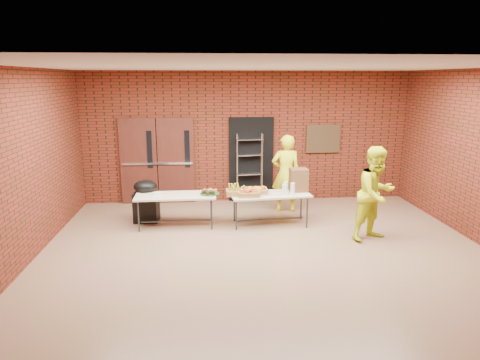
# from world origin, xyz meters

# --- Properties ---
(room) EXTENTS (8.08, 7.08, 3.28)m
(room) POSITION_xyz_m (0.00, 0.00, 1.60)
(room) COLOR #896A4A
(room) RESTS_ON ground
(double_doors) EXTENTS (1.78, 0.12, 2.10)m
(double_doors) POSITION_xyz_m (-2.20, 3.44, 1.05)
(double_doors) COLOR #4D1E16
(double_doors) RESTS_ON room
(dark_doorway) EXTENTS (1.10, 0.06, 2.10)m
(dark_doorway) POSITION_xyz_m (0.10, 3.46, 1.05)
(dark_doorway) COLOR black
(dark_doorway) RESTS_ON room
(bronze_plaque) EXTENTS (0.85, 0.04, 0.70)m
(bronze_plaque) POSITION_xyz_m (1.90, 3.45, 1.55)
(bronze_plaque) COLOR #402F19
(bronze_plaque) RESTS_ON room
(wire_rack) EXTENTS (0.65, 0.28, 1.71)m
(wire_rack) POSITION_xyz_m (0.05, 3.32, 0.86)
(wire_rack) COLOR silver
(wire_rack) RESTS_ON room
(table_left) EXTENTS (1.65, 0.70, 0.68)m
(table_left) POSITION_xyz_m (-1.67, 1.65, 0.62)
(table_left) COLOR #BFB292
(table_left) RESTS_ON room
(table_right) EXTENTS (1.71, 0.86, 0.68)m
(table_right) POSITION_xyz_m (0.29, 1.57, 0.62)
(table_right) COLOR #BFB292
(table_right) RESTS_ON room
(basket_bananas) EXTENTS (0.43, 0.33, 0.13)m
(basket_bananas) POSITION_xyz_m (-0.41, 1.55, 0.73)
(basket_bananas) COLOR olive
(basket_bananas) RESTS_ON table_right
(basket_oranges) EXTENTS (0.45, 0.35, 0.14)m
(basket_oranges) POSITION_xyz_m (0.01, 1.62, 0.74)
(basket_oranges) COLOR olive
(basket_oranges) RESTS_ON table_right
(basket_apples) EXTENTS (0.44, 0.34, 0.14)m
(basket_apples) POSITION_xyz_m (-0.17, 1.42, 0.73)
(basket_apples) COLOR olive
(basket_apples) RESTS_ON table_right
(muffin_tray) EXTENTS (0.41, 0.41, 0.10)m
(muffin_tray) POSITION_xyz_m (-0.96, 1.65, 0.72)
(muffin_tray) COLOR #16541A
(muffin_tray) RESTS_ON table_left
(napkin_box) EXTENTS (0.16, 0.11, 0.05)m
(napkin_box) POSITION_xyz_m (-2.03, 1.68, 0.70)
(napkin_box) COLOR silver
(napkin_box) RESTS_ON table_left
(coffee_dispenser) EXTENTS (0.37, 0.33, 0.48)m
(coffee_dispenser) POSITION_xyz_m (0.93, 1.75, 0.92)
(coffee_dispenser) COLOR brown
(coffee_dispenser) RESTS_ON table_right
(cup_stack_front) EXTENTS (0.08, 0.08, 0.23)m
(cup_stack_front) POSITION_xyz_m (0.56, 1.44, 0.79)
(cup_stack_front) COLOR silver
(cup_stack_front) RESTS_ON table_right
(cup_stack_mid) EXTENTS (0.09, 0.09, 0.26)m
(cup_stack_mid) POSITION_xyz_m (0.73, 1.42, 0.80)
(cup_stack_mid) COLOR silver
(cup_stack_mid) RESTS_ON table_right
(cup_stack_back) EXTENTS (0.08, 0.08, 0.24)m
(cup_stack_back) POSITION_xyz_m (0.63, 1.63, 0.79)
(cup_stack_back) COLOR silver
(cup_stack_back) RESTS_ON table_right
(covered_grill) EXTENTS (0.54, 0.47, 0.92)m
(covered_grill) POSITION_xyz_m (-2.32, 2.01, 0.46)
(covered_grill) COLOR black
(covered_grill) RESTS_ON room
(volunteer_woman) EXTENTS (0.67, 0.46, 1.79)m
(volunteer_woman) POSITION_xyz_m (0.79, 2.49, 0.90)
(volunteer_woman) COLOR yellow
(volunteer_woman) RESTS_ON room
(volunteer_man) EXTENTS (1.08, 0.99, 1.80)m
(volunteer_man) POSITION_xyz_m (2.15, 0.59, 0.90)
(volunteer_man) COLOR yellow
(volunteer_man) RESTS_ON room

